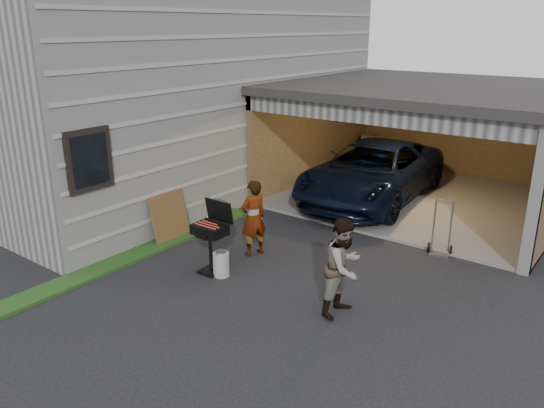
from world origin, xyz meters
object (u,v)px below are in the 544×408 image
(man, at_px, (344,267))
(propane_tank, at_px, (221,264))
(plywood_panel, at_px, (170,217))
(minivan, at_px, (372,174))
(hand_truck, at_px, (440,244))
(woman, at_px, (253,218))
(bbq_grill, at_px, (211,232))

(man, xyz_separation_m, propane_tank, (-2.35, -0.18, -0.56))
(plywood_panel, bearing_deg, man, -5.64)
(propane_tank, bearing_deg, minivan, 88.23)
(minivan, distance_m, propane_tank, 5.42)
(minivan, height_order, hand_truck, minivan)
(minivan, xyz_separation_m, hand_truck, (2.58, -2.14, -0.49))
(woman, distance_m, man, 2.64)
(woman, bearing_deg, propane_tank, 27.86)
(plywood_panel, height_order, hand_truck, hand_truck)
(hand_truck, bearing_deg, plywood_panel, -165.86)
(man, bearing_deg, woman, 73.13)
(minivan, relative_size, hand_truck, 4.57)
(minivan, relative_size, propane_tank, 11.75)
(man, distance_m, propane_tank, 2.42)
(bbq_grill, distance_m, hand_truck, 4.44)
(man, bearing_deg, minivan, 25.57)
(woman, bearing_deg, bbq_grill, 15.37)
(woman, bearing_deg, man, 91.08)
(man, height_order, hand_truck, man)
(man, bearing_deg, bbq_grill, 96.56)
(bbq_grill, height_order, plywood_panel, bbq_grill)
(minivan, xyz_separation_m, man, (2.18, -5.21, 0.06))
(minivan, distance_m, plywood_panel, 5.24)
(bbq_grill, bearing_deg, hand_truck, 47.39)
(woman, bearing_deg, minivan, -163.20)
(hand_truck, bearing_deg, propane_tank, -145.27)
(plywood_panel, bearing_deg, minivan, 65.89)
(bbq_grill, height_order, hand_truck, bbq_grill)
(minivan, relative_size, plywood_panel, 5.08)
(woman, relative_size, propane_tank, 3.43)
(woman, distance_m, hand_truck, 3.65)
(propane_tank, xyz_separation_m, plywood_panel, (-1.97, 0.61, 0.28))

